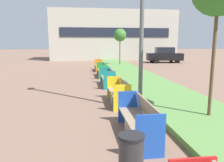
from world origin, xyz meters
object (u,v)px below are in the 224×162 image
at_px(bench_blue_frame, 139,123).
at_px(litter_bin, 131,162).
at_px(parked_car_distant, 164,55).
at_px(bench_orange_frame, 99,67).
at_px(bench_yellow_frame, 119,95).
at_px(sapling_tree_far, 120,35).
at_px(bench_green_frame, 103,72).
at_px(bench_teal_frame, 108,79).

relative_size(bench_blue_frame, litter_bin, 2.37).
bearing_deg(parked_car_distant, litter_bin, -103.84).
bearing_deg(bench_orange_frame, parked_car_distant, 39.85).
xyz_separation_m(bench_yellow_frame, sapling_tree_far, (2.40, 14.02, 2.74)).
distance_m(bench_green_frame, parked_car_distant, 13.33).
bearing_deg(bench_green_frame, bench_blue_frame, -89.99).
bearing_deg(litter_bin, sapling_tree_far, 80.97).
xyz_separation_m(bench_blue_frame, bench_yellow_frame, (-0.00, 3.06, -0.01)).
relative_size(bench_yellow_frame, litter_bin, 2.14).
height_order(bench_yellow_frame, parked_car_distant, parked_car_distant).
bearing_deg(bench_teal_frame, parked_car_distant, 58.40).
distance_m(bench_blue_frame, sapling_tree_far, 17.47).
bearing_deg(bench_yellow_frame, bench_blue_frame, -89.95).
height_order(bench_teal_frame, sapling_tree_far, sapling_tree_far).
xyz_separation_m(sapling_tree_far, parked_car_distant, (6.02, 3.31, -2.19)).
height_order(sapling_tree_far, parked_car_distant, sapling_tree_far).
relative_size(bench_green_frame, sapling_tree_far, 0.54).
bearing_deg(sapling_tree_far, bench_orange_frame, -122.86).
bearing_deg(litter_bin, bench_teal_frame, 85.91).
height_order(bench_yellow_frame, bench_green_frame, same).
height_order(bench_orange_frame, litter_bin, bench_orange_frame).
height_order(bench_orange_frame, parked_car_distant, parked_car_distant).
relative_size(bench_blue_frame, bench_yellow_frame, 1.11).
height_order(bench_blue_frame, bench_teal_frame, same).
relative_size(bench_green_frame, parked_car_distant, 0.46).
xyz_separation_m(bench_yellow_frame, bench_teal_frame, (0.00, 3.65, 0.00)).
bearing_deg(bench_orange_frame, bench_green_frame, -89.97).
relative_size(bench_orange_frame, litter_bin, 2.12).
bearing_deg(bench_green_frame, parked_car_distant, 50.83).
distance_m(sapling_tree_far, parked_car_distant, 7.21).
xyz_separation_m(bench_teal_frame, litter_bin, (-0.62, -8.60, 0.09)).
xyz_separation_m(bench_blue_frame, litter_bin, (-0.62, -1.90, 0.09)).
xyz_separation_m(bench_orange_frame, parked_car_distant, (8.42, 7.02, 0.55)).
height_order(bench_green_frame, parked_car_distant, parked_car_distant).
bearing_deg(bench_green_frame, sapling_tree_far, 71.13).
bearing_deg(bench_blue_frame, bench_yellow_frame, 90.05).
xyz_separation_m(bench_blue_frame, parked_car_distant, (8.41, 20.39, 0.54)).
xyz_separation_m(bench_green_frame, sapling_tree_far, (2.40, 7.02, 2.74)).
bearing_deg(bench_yellow_frame, parked_car_distant, 64.10).
bearing_deg(litter_bin, bench_green_frame, 87.05).
relative_size(bench_blue_frame, bench_orange_frame, 1.12).
distance_m(litter_bin, sapling_tree_far, 19.40).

